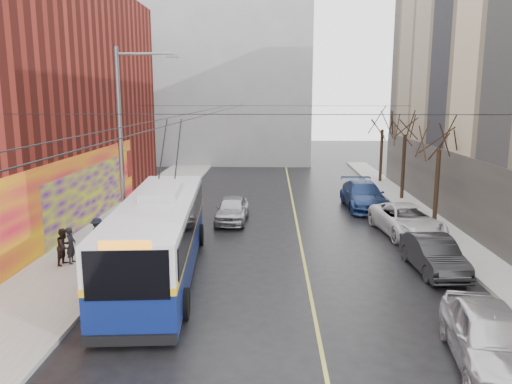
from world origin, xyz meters
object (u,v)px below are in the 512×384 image
at_px(tree_near, 440,135).
at_px(parked_car_b, 434,255).
at_px(streetlight_pole, 125,148).
at_px(trolleybus, 159,235).
at_px(tree_far, 383,120).
at_px(pedestrian_b, 64,246).
at_px(following_car, 232,209).
at_px(parked_car_d, 363,195).
at_px(pedestrian_c, 98,235).
at_px(parked_car_c, 407,220).
at_px(pedestrian_a, 71,245).
at_px(tree_mid, 406,123).
at_px(parked_car_a, 490,337).

height_order(tree_near, parked_car_b, tree_near).
distance_m(streetlight_pole, trolleybus, 4.22).
bearing_deg(tree_far, pedestrian_b, -129.27).
bearing_deg(following_car, parked_car_b, -40.13).
bearing_deg(parked_car_d, parked_car_b, -87.66).
relative_size(streetlight_pole, pedestrian_c, 5.81).
height_order(parked_car_c, pedestrian_b, pedestrian_b).
relative_size(tree_near, following_car, 1.51).
distance_m(pedestrian_a, pedestrian_c, 1.71).
height_order(pedestrian_a, pedestrian_c, pedestrian_c).
xyz_separation_m(streetlight_pole, tree_far, (15.14, 20.00, 0.30)).
height_order(parked_car_b, pedestrian_b, pedestrian_b).
bearing_deg(pedestrian_b, tree_far, -26.86).
height_order(tree_near, parked_car_c, tree_near).
distance_m(tree_near, trolleybus, 15.92).
xyz_separation_m(tree_mid, pedestrian_c, (-16.68, -12.56, -4.33)).
height_order(streetlight_pole, parked_car_d, streetlight_pole).
relative_size(streetlight_pole, tree_far, 1.37).
xyz_separation_m(tree_far, pedestrian_b, (-17.45, -21.35, -4.23)).
bearing_deg(pedestrian_c, tree_near, -106.64).
height_order(streetlight_pole, trolleybus, streetlight_pole).
bearing_deg(pedestrian_b, pedestrian_a, -40.97).
distance_m(tree_far, parked_car_b, 21.91).
distance_m(tree_mid, pedestrian_b, 23.00).
distance_m(tree_near, pedestrian_a, 19.10).
relative_size(tree_near, parked_car_b, 1.46).
bearing_deg(tree_near, parked_car_b, -107.88).
bearing_deg(following_car, pedestrian_c, -129.75).
bearing_deg(parked_car_d, tree_far, 70.85).
xyz_separation_m(trolleybus, parked_car_c, (11.32, 6.22, -0.87)).
height_order(parked_car_d, pedestrian_a, pedestrian_a).
height_order(following_car, pedestrian_b, pedestrian_b).
distance_m(parked_car_b, pedestrian_c, 14.43).
bearing_deg(streetlight_pole, parked_car_d, 40.64).
relative_size(parked_car_a, pedestrian_c, 3.09).
bearing_deg(tree_far, pedestrian_c, -130.46).
height_order(parked_car_a, pedestrian_c, pedestrian_c).
distance_m(tree_mid, following_car, 13.62).
height_order(streetlight_pole, parked_car_a, streetlight_pole).
bearing_deg(pedestrian_c, streetlight_pole, -141.05).
bearing_deg(tree_far, pedestrian_a, -129.12).
height_order(tree_near, pedestrian_a, tree_near).
bearing_deg(tree_far, parked_car_c, -97.20).
relative_size(tree_near, pedestrian_b, 4.18).
bearing_deg(pedestrian_a, pedestrian_b, 122.13).
relative_size(pedestrian_b, pedestrian_c, 0.99).
height_order(streetlight_pole, pedestrian_c, streetlight_pole).
height_order(tree_mid, following_car, tree_mid).
height_order(parked_car_c, pedestrian_a, pedestrian_a).
distance_m(tree_far, parked_car_c, 16.55).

